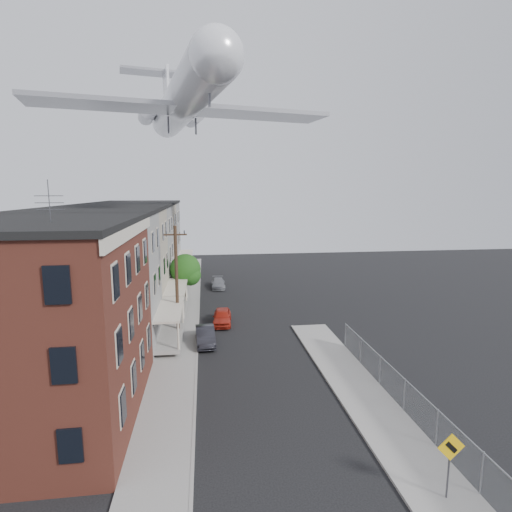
{
  "coord_description": "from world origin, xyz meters",
  "views": [
    {
      "loc": [
        -3.34,
        -13.47,
        11.65
      ],
      "look_at": [
        -0.68,
        6.98,
        8.29
      ],
      "focal_mm": 28.0,
      "sensor_mm": 36.0,
      "label": 1
    }
  ],
  "objects_px": {
    "car_near": "(222,317)",
    "car_mid": "(205,336)",
    "warning_sign": "(450,456)",
    "airplane": "(182,101)",
    "street_tree": "(187,271)",
    "utility_pole": "(177,280)",
    "car_far": "(218,283)"
  },
  "relations": [
    {
      "from": "car_mid",
      "to": "airplane",
      "type": "distance_m",
      "value": 21.95
    },
    {
      "from": "utility_pole",
      "to": "street_tree",
      "type": "distance_m",
      "value": 10.0
    },
    {
      "from": "street_tree",
      "to": "airplane",
      "type": "bearing_deg",
      "value": -85.47
    },
    {
      "from": "street_tree",
      "to": "car_far",
      "type": "relative_size",
      "value": 1.31
    },
    {
      "from": "street_tree",
      "to": "utility_pole",
      "type": "bearing_deg",
      "value": -91.89
    },
    {
      "from": "street_tree",
      "to": "warning_sign",
      "type": "bearing_deg",
      "value": -69.42
    },
    {
      "from": "street_tree",
      "to": "airplane",
      "type": "relative_size",
      "value": 0.17
    },
    {
      "from": "car_near",
      "to": "car_mid",
      "type": "distance_m",
      "value": 4.74
    },
    {
      "from": "street_tree",
      "to": "car_mid",
      "type": "height_order",
      "value": "street_tree"
    },
    {
      "from": "warning_sign",
      "to": "airplane",
      "type": "distance_m",
      "value": 34.54
    },
    {
      "from": "warning_sign",
      "to": "car_mid",
      "type": "relative_size",
      "value": 0.7
    },
    {
      "from": "car_mid",
      "to": "airplane",
      "type": "height_order",
      "value": "airplane"
    },
    {
      "from": "car_mid",
      "to": "airplane",
      "type": "relative_size",
      "value": 0.13
    },
    {
      "from": "utility_pole",
      "to": "street_tree",
      "type": "relative_size",
      "value": 1.73
    },
    {
      "from": "car_far",
      "to": "street_tree",
      "type": "bearing_deg",
      "value": -119.1
    },
    {
      "from": "utility_pole",
      "to": "car_mid",
      "type": "bearing_deg",
      "value": -41.56
    },
    {
      "from": "warning_sign",
      "to": "car_near",
      "type": "relative_size",
      "value": 0.71
    },
    {
      "from": "car_mid",
      "to": "car_far",
      "type": "relative_size",
      "value": 1.01
    },
    {
      "from": "car_mid",
      "to": "car_far",
      "type": "distance_m",
      "value": 18.09
    },
    {
      "from": "car_mid",
      "to": "warning_sign",
      "type": "bearing_deg",
      "value": -65.12
    },
    {
      "from": "utility_pole",
      "to": "car_near",
      "type": "distance_m",
      "value": 6.01
    },
    {
      "from": "warning_sign",
      "to": "utility_pole",
      "type": "xyz_separation_m",
      "value": [
        -11.2,
        19.03,
        2.79
      ]
    },
    {
      "from": "warning_sign",
      "to": "car_mid",
      "type": "height_order",
      "value": "warning_sign"
    },
    {
      "from": "airplane",
      "to": "car_mid",
      "type": "bearing_deg",
      "value": -80.52
    },
    {
      "from": "street_tree",
      "to": "airplane",
      "type": "distance_m",
      "value": 16.59
    },
    {
      "from": "utility_pole",
      "to": "airplane",
      "type": "height_order",
      "value": "airplane"
    },
    {
      "from": "car_near",
      "to": "car_mid",
      "type": "relative_size",
      "value": 0.98
    },
    {
      "from": "utility_pole",
      "to": "car_near",
      "type": "bearing_deg",
      "value": 35.14
    },
    {
      "from": "street_tree",
      "to": "car_mid",
      "type": "bearing_deg",
      "value": -81.17
    },
    {
      "from": "warning_sign",
      "to": "utility_pole",
      "type": "distance_m",
      "value": 22.25
    },
    {
      "from": "utility_pole",
      "to": "car_mid",
      "type": "height_order",
      "value": "utility_pole"
    },
    {
      "from": "car_mid",
      "to": "utility_pole",
      "type": "bearing_deg",
      "value": 135.48
    }
  ]
}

